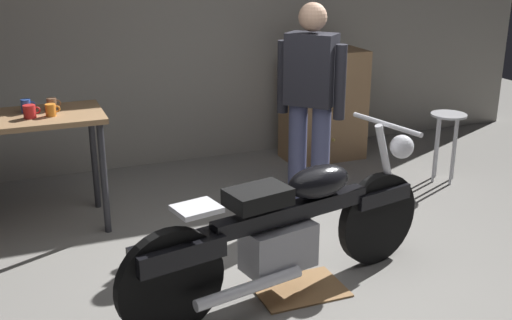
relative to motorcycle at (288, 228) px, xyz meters
name	(u,v)px	position (x,y,z in m)	size (l,w,h in m)	color
ground_plane	(302,289)	(0.11, 0.01, -0.45)	(12.00, 12.00, 0.00)	gray
back_wall	(178,4)	(0.11, 2.81, 1.10)	(8.00, 0.12, 3.10)	gray
workbench	(13,132)	(-1.49, 1.58, 0.34)	(1.30, 0.64, 0.90)	#99724C
motorcycle	(288,228)	(0.00, 0.00, 0.00)	(2.16, 0.77, 1.00)	black
person_standing	(310,99)	(0.73, 1.18, 0.48)	(0.42, 0.45, 1.67)	#4B5076
shop_stool	(447,129)	(2.17, 1.28, 0.05)	(0.32, 0.32, 0.64)	#B2B2B7
wooden_dresser	(324,105)	(1.44, 2.31, 0.10)	(0.80, 0.47, 1.10)	#99724C
drip_tray	(300,289)	(0.09, 0.00, -0.44)	(0.56, 0.40, 0.01)	olive
mug_blue_enamel	(26,106)	(-1.37, 1.67, 0.50)	(0.10, 0.07, 0.10)	#2D51AD
mug_orange_travel	(51,110)	(-1.21, 1.49, 0.50)	(0.11, 0.07, 0.09)	orange
mug_red_diner	(30,112)	(-1.36, 1.49, 0.50)	(0.12, 0.09, 0.10)	red
mug_brown_stoneware	(52,104)	(-1.19, 1.66, 0.50)	(0.10, 0.07, 0.09)	brown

